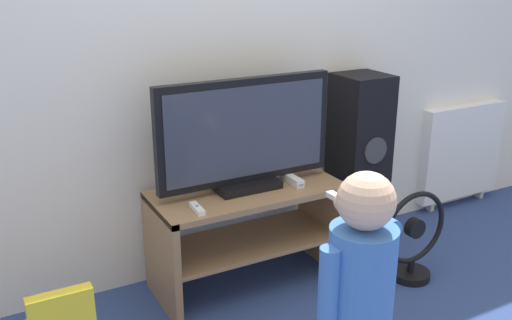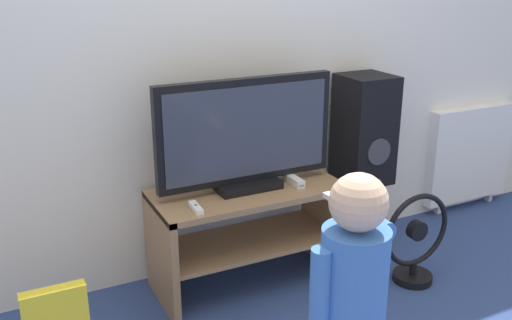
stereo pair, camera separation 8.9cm
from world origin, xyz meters
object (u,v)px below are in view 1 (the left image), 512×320
game_console (291,179)px  radiator (461,152)px  child (360,274)px  floor_fan (414,240)px  speaker_tower (360,133)px  television (245,136)px  remote_primary (197,208)px

game_console → radiator: radiator is taller
child → floor_fan: 1.07m
floor_fan → speaker_tower: bearing=90.6°
child → speaker_tower: 1.36m
television → floor_fan: bearing=-26.8°
television → child: television is taller
television → game_console: television is taller
television → speaker_tower: 0.79m
remote_primary → child: child is taller
child → speaker_tower: speaker_tower is taller
television → game_console: size_ratio=4.78×
game_console → remote_primary: size_ratio=1.46×
game_console → speaker_tower: 0.57m
game_console → radiator: bearing=9.5°
remote_primary → speaker_tower: bearing=11.9°
remote_primary → speaker_tower: size_ratio=0.13×
speaker_tower → floor_fan: speaker_tower is taller
child → radiator: bearing=33.2°
radiator → floor_fan: bearing=-148.2°
television → floor_fan: 1.05m
remote_primary → television: bearing=23.9°
television → radiator: television is taller
television → floor_fan: (0.79, -0.40, -0.58)m
game_console → floor_fan: 0.73m
television → remote_primary: bearing=-156.1°
game_console → television: bearing=169.4°
speaker_tower → radiator: (0.99, 0.12, -0.30)m
speaker_tower → game_console: bearing=-166.0°
television → speaker_tower: size_ratio=0.90×
remote_primary → child: bearing=-72.0°
game_console → floor_fan: (0.55, -0.35, -0.32)m
child → radiator: child is taller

